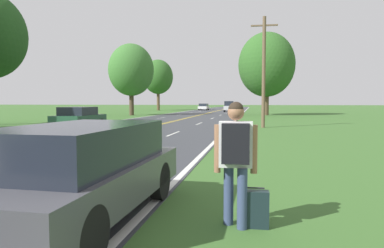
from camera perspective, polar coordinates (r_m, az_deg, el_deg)
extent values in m
cube|color=silver|center=(10.47, -14.69, -6.06)|extent=(0.12, 3.00, 0.00)
cube|color=silver|center=(18.94, -3.12, -1.62)|extent=(0.12, 3.00, 0.00)
cube|color=silver|center=(27.75, 1.20, 0.08)|extent=(0.12, 3.00, 0.00)
cube|color=silver|center=(36.65, 3.43, 0.95)|extent=(0.12, 3.00, 0.00)
cube|color=silver|center=(45.59, 4.78, 1.48)|extent=(0.12, 3.00, 0.00)
cube|color=silver|center=(54.55, 5.70, 1.84)|extent=(0.12, 3.00, 0.00)
cube|color=silver|center=(63.52, 6.35, 2.09)|extent=(0.12, 3.00, 0.00)
cube|color=silver|center=(72.50, 6.84, 2.29)|extent=(0.12, 3.00, 0.00)
cube|color=silver|center=(81.48, 7.23, 2.43)|extent=(0.12, 3.00, 0.00)
cube|color=silver|center=(90.47, 7.53, 2.55)|extent=(0.12, 3.00, 0.00)
cube|color=silver|center=(99.46, 7.79, 2.65)|extent=(0.12, 3.00, 0.00)
cube|color=silver|center=(108.45, 8.00, 2.73)|extent=(0.12, 3.00, 0.00)
cube|color=silver|center=(20.98, -18.30, -1.28)|extent=(0.12, 3.00, 0.00)
cube|color=silver|center=(29.18, -9.82, 0.20)|extent=(0.12, 3.00, 0.00)
cube|color=silver|center=(37.74, -5.12, 1.02)|extent=(0.12, 3.00, 0.00)
cube|color=silver|center=(46.47, -2.17, 1.53)|extent=(0.12, 3.00, 0.00)
cube|color=silver|center=(55.29, -0.15, 1.88)|extent=(0.12, 3.00, 0.00)
cube|color=silver|center=(64.16, 1.31, 2.13)|extent=(0.12, 3.00, 0.00)
cube|color=silver|center=(73.06, 2.41, 2.32)|extent=(0.12, 3.00, 0.00)
cube|color=silver|center=(81.98, 3.28, 2.47)|extent=(0.12, 3.00, 0.00)
cube|color=silver|center=(90.92, 3.97, 2.58)|extent=(0.12, 3.00, 0.00)
cube|color=silver|center=(99.86, 4.54, 2.68)|extent=(0.12, 3.00, 0.00)
cube|color=silver|center=(108.82, 5.02, 2.76)|extent=(0.12, 3.00, 0.00)
cylinder|color=#38476B|center=(5.05, 6.11, -11.70)|extent=(0.14, 0.14, 0.85)
cylinder|color=#38476B|center=(4.90, 8.35, -12.22)|extent=(0.14, 0.14, 0.85)
cube|color=white|center=(4.82, 7.28, -3.37)|extent=(0.47, 0.21, 0.64)
sphere|color=#936647|center=(4.79, 7.33, 1.96)|extent=(0.23, 0.23, 0.23)
sphere|color=#2D2319|center=(4.79, 7.33, 2.44)|extent=(0.21, 0.21, 0.21)
cylinder|color=#936647|center=(4.84, 4.25, -4.09)|extent=(0.09, 0.09, 0.68)
cylinder|color=#936647|center=(4.84, 10.30, -4.14)|extent=(0.09, 0.09, 0.68)
cube|color=black|center=(4.64, 7.26, -3.25)|extent=(0.38, 0.20, 0.54)
cube|color=#19282D|center=(5.03, 10.26, -13.77)|extent=(0.42, 0.19, 0.52)
cylinder|color=black|center=(4.95, 10.31, -10.44)|extent=(0.29, 0.04, 0.02)
cylinder|color=brown|center=(24.12, 11.86, 8.39)|extent=(0.24, 0.24, 7.55)
cube|color=brown|center=(24.59, 11.96, 15.78)|extent=(1.80, 0.12, 0.10)
cylinder|color=brown|center=(47.19, 12.23, 3.64)|extent=(0.75, 0.75, 3.57)
ellipsoid|color=#2D5B23|center=(47.45, 12.31, 9.65)|extent=(7.49, 7.49, 8.61)
cylinder|color=#473828|center=(46.28, -10.05, 3.60)|extent=(0.60, 0.60, 3.47)
ellipsoid|color=#386B2D|center=(46.48, -10.11, 8.88)|extent=(5.98, 5.98, 6.88)
cylinder|color=brown|center=(72.58, -5.64, 4.01)|extent=(0.63, 0.63, 4.37)
ellipsoid|color=#2D5B23|center=(72.77, -5.67, 7.83)|extent=(6.26, 6.26, 7.20)
cylinder|color=black|center=(3.99, -17.00, -17.44)|extent=(0.22, 0.68, 0.68)
cylinder|color=black|center=(6.30, -5.37, -9.42)|extent=(0.22, 0.68, 0.68)
cylinder|color=black|center=(6.93, -18.25, -8.38)|extent=(0.22, 0.68, 0.68)
cube|color=#47474C|center=(5.39, -17.86, -9.24)|extent=(1.91, 4.25, 0.54)
cube|color=#1E232D|center=(5.29, -17.98, -3.29)|extent=(1.66, 2.98, 0.58)
cylinder|color=black|center=(24.57, -18.62, 0.17)|extent=(0.20, 0.68, 0.68)
cylinder|color=black|center=(23.80, -15.01, 0.13)|extent=(0.20, 0.68, 0.68)
cylinder|color=black|center=(22.43, -21.65, -0.21)|extent=(0.20, 0.68, 0.68)
cylinder|color=black|center=(21.59, -17.79, -0.27)|extent=(0.20, 0.68, 0.68)
cube|color=#1E472D|center=(23.06, -18.24, 0.66)|extent=(1.93, 4.01, 0.63)
cube|color=#1E232D|center=(22.90, -18.46, 2.07)|extent=(1.69, 2.21, 0.51)
cylinder|color=black|center=(60.27, 6.89, 2.36)|extent=(0.23, 0.79, 0.79)
cylinder|color=black|center=(60.32, 5.40, 2.38)|extent=(0.23, 0.79, 0.79)
cylinder|color=black|center=(62.77, 6.93, 2.42)|extent=(0.23, 0.79, 0.79)
cylinder|color=black|center=(62.82, 5.50, 2.43)|extent=(0.23, 0.79, 0.79)
cube|color=silver|center=(61.53, 6.18, 2.70)|extent=(1.94, 4.11, 0.72)
cube|color=#1E232D|center=(61.53, 6.19, 3.42)|extent=(1.68, 2.89, 0.83)
cylinder|color=black|center=(74.60, 1.49, 2.60)|extent=(0.22, 0.68, 0.67)
cylinder|color=black|center=(74.31, 2.75, 2.59)|extent=(0.22, 0.68, 0.67)
cylinder|color=black|center=(72.38, 1.15, 2.56)|extent=(0.22, 0.68, 0.67)
cylinder|color=black|center=(72.08, 2.45, 2.55)|extent=(0.22, 0.68, 0.67)
cube|color=white|center=(73.33, 1.96, 2.76)|extent=(1.99, 3.72, 0.55)
cube|color=#1E232D|center=(73.33, 1.96, 3.20)|extent=(1.73, 2.62, 0.58)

